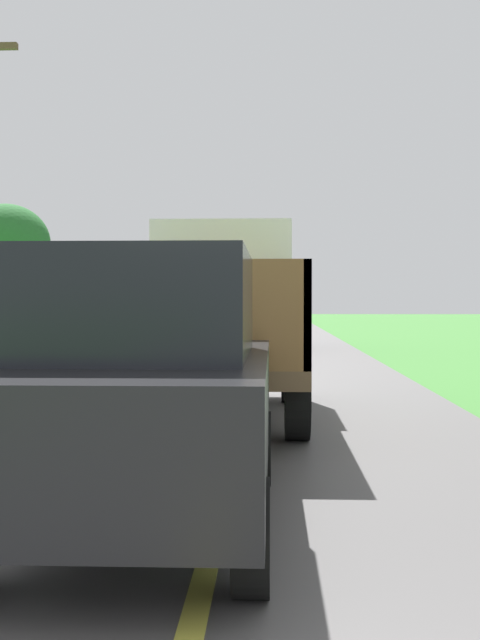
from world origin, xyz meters
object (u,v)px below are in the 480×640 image
banana_truck_near (222,314)px  banana_truck_far (250,307)px  roadside_tree_mid_right (7,244)px  following_car (145,387)px

banana_truck_near → banana_truck_far: same height
roadside_tree_mid_right → banana_truck_far: bearing=36.2°
banana_truck_near → roadside_tree_mid_right: roadside_tree_mid_right is taller
banana_truck_far → roadside_tree_mid_right: size_ratio=1.30×
banana_truck_near → banana_truck_far: (-0.03, 16.05, -0.00)m
roadside_tree_mid_right → following_car: size_ratio=1.09×
roadside_tree_mid_right → following_car: 18.44m
banana_truck_far → roadside_tree_mid_right: 8.73m
banana_truck_far → following_car: size_ratio=1.42×
roadside_tree_mid_right → following_car: bearing=-68.3°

